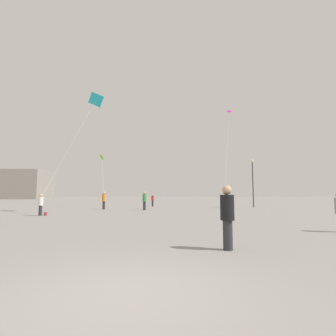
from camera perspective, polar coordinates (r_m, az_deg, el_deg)
ground_plane at (r=4.77m, az=-8.82°, el=-24.98°), size 300.00×300.00×0.00m
person_in_white at (r=21.86m, az=-25.81°, el=-6.93°), size 0.35×0.35×1.61m
person_in_blue at (r=31.86m, az=12.18°, el=-6.65°), size 0.38×0.38×1.74m
person_in_green at (r=26.55m, az=-5.10°, el=-6.87°), size 0.40×0.40×1.83m
person_in_orange at (r=28.44m, az=-13.68°, el=-6.66°), size 0.40×0.40×1.83m
person_in_black at (r=7.89m, az=12.70°, el=-9.72°), size 0.40×0.40×1.83m
person_in_red at (r=34.25m, az=-3.35°, el=-6.83°), size 0.34×0.34×1.58m
kite_lime_diamond at (r=32.81m, az=-14.05°, el=2.16°), size 1.89×4.35×5.08m
kite_magenta_diamond at (r=43.94m, az=13.11°, el=11.67°), size 3.26×10.45×13.84m
kite_cyan_delta at (r=25.03m, az=-15.32°, el=13.82°), size 3.80×3.96×9.09m
building_left_hall at (r=101.53m, az=-31.13°, el=-3.12°), size 25.49×16.01×9.23m
lamppost_east at (r=33.60m, az=17.83°, el=-1.60°), size 0.36×0.36×5.78m
handbag_beside_flyer at (r=21.82m, az=-24.95°, el=-8.97°), size 0.31×0.34×0.24m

